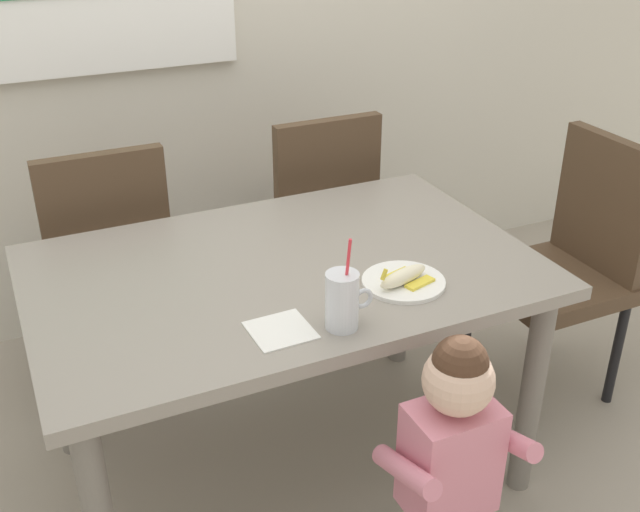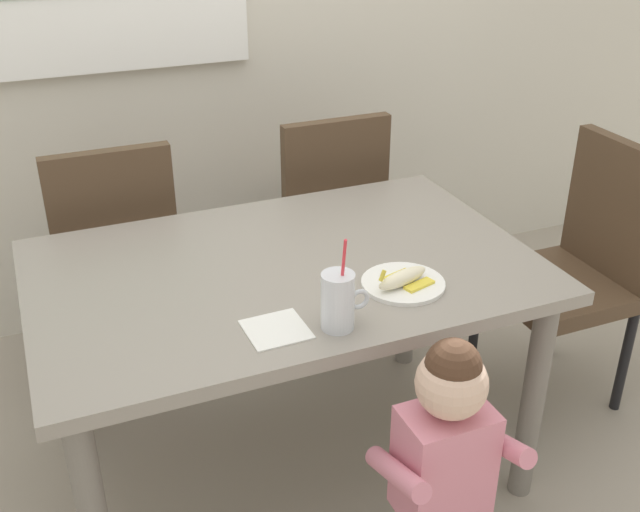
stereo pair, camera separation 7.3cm
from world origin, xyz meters
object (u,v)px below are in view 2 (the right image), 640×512
dining_chair_left (115,251)px  toddler_standing (445,451)px  dining_chair_far (580,260)px  milk_cup (338,304)px  peeled_banana (403,278)px  paper_napkin (276,329)px  snack_plate (403,283)px  dining_chair_right (324,214)px  dining_table (285,294)px

dining_chair_left → toddler_standing: (0.57, -1.34, -0.02)m
dining_chair_far → milk_cup: 1.19m
peeled_banana → paper_napkin: bearing=-170.7°
peeled_banana → snack_plate: bearing=56.8°
dining_chair_left → milk_cup: 1.17m
snack_plate → paper_napkin: snack_plate is taller
peeled_banana → dining_chair_right: bearing=79.6°
dining_chair_far → milk_cup: size_ratio=3.81×
dining_chair_right → dining_chair_far: size_ratio=1.00×
dining_chair_far → milk_cup: milk_cup is taller
dining_chair_far → toddler_standing: (-0.93, -0.64, -0.02)m
peeled_banana → paper_napkin: 0.39m
milk_cup → paper_napkin: (-0.15, 0.05, -0.06)m
dining_table → milk_cup: milk_cup is taller
dining_chair_left → dining_chair_far: same height
dining_table → dining_chair_far: bearing=0.4°
dining_chair_left → dining_chair_right: (0.82, 0.01, 0.00)m
dining_table → milk_cup: 0.39m
dining_chair_left → peeled_banana: 1.18m
dining_table → dining_chair_left: size_ratio=1.50×
dining_chair_right → dining_chair_far: 0.98m
toddler_standing → snack_plate: (0.09, 0.40, 0.23)m
dining_table → milk_cup: size_ratio=5.70×
toddler_standing → paper_napkin: (-0.31, 0.32, 0.23)m
dining_chair_far → paper_napkin: (-1.24, -0.32, 0.21)m
toddler_standing → snack_plate: toddler_standing is taller
dining_table → snack_plate: snack_plate is taller
dining_table → dining_chair_left: (-0.40, 0.71, -0.11)m
dining_table → paper_napkin: bearing=-113.8°
dining_table → dining_chair_right: (0.43, 0.72, -0.11)m
dining_table → toddler_standing: (0.17, -0.63, -0.13)m
paper_napkin → dining_chair_left: bearing=104.2°
toddler_standing → dining_chair_far: bearing=34.6°
dining_chair_right → milk_cup: bearing=68.8°
dining_chair_left → dining_chair_far: 1.65m
dining_chair_left → snack_plate: (0.65, -0.94, 0.22)m
peeled_banana → dining_table: bearing=135.1°
toddler_standing → paper_napkin: toddler_standing is taller
dining_chair_far → paper_napkin: dining_chair_far is taller
dining_table → dining_chair_far: 1.11m
dining_chair_far → milk_cup: bearing=-71.5°
paper_napkin → dining_chair_right: bearing=61.3°
peeled_banana → paper_napkin: (-0.39, -0.06, -0.03)m
dining_chair_right → dining_chair_far: same height
milk_cup → peeled_banana: bearing=24.5°
dining_chair_left → milk_cup: bearing=110.8°
toddler_standing → milk_cup: 0.44m
dining_chair_far → snack_plate: (-0.84, -0.24, 0.22)m
dining_chair_left → snack_plate: 1.17m
toddler_standing → snack_plate: bearing=77.8°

